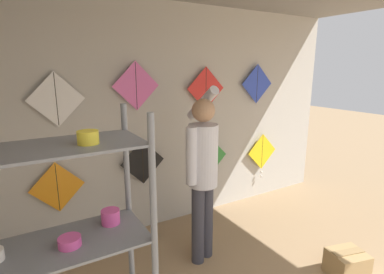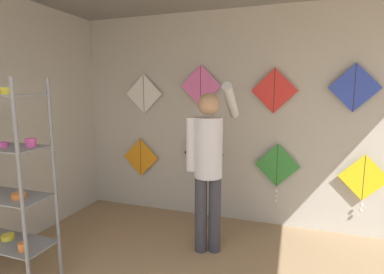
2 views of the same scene
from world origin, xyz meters
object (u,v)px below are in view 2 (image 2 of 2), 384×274
Objects in this scene: kite_3 at (364,180)px; shopkeeper at (209,159)px; kite_0 at (141,157)px; kite_7 at (355,88)px; kite_5 at (201,86)px; kite_2 at (277,168)px; kite_4 at (144,94)px; kite_1 at (203,154)px; kite_6 at (274,91)px.

shopkeeper is at bearing -152.60° from kite_3.
kite_0 is 1.00× the size of kite_7.
kite_5 reaches higher than shopkeeper.
kite_7 is (0.81, 0.00, 1.02)m from kite_2.
kite_4 is (-2.87, 0.00, 0.99)m from kite_3.
kite_2 reaches higher than kite_0.
kite_4 is at bearing 179.97° from kite_2.
kite_4 is (-1.21, 0.86, 0.67)m from shopkeeper.
kite_7 reaches higher than kite_4.
kite_1 is at bearing 0.00° from kite_0.
kite_5 is (-0.36, 0.86, 0.78)m from shopkeeper.
kite_2 reaches higher than kite_3.
kite_0 is 0.80× the size of kite_3.
kite_6 is (0.95, 0.00, -0.06)m from kite_5.
shopkeeper is 3.31× the size of kite_5.
kite_1 is 1.98m from kite_3.
kite_4 is 1.00× the size of kite_5.
kite_0 is at bearing 180.00° from kite_1.
shopkeeper is 3.31× the size of kite_7.
kite_0 is 1.00× the size of kite_6.
kite_1 is at bearing 180.00° from kite_6.
kite_7 reaches higher than kite_0.
kite_6 is at bearing 36.13° from shopkeeper.
kite_5 is at bearing 180.00° from kite_1.
kite_5 is (0.85, 0.00, 0.11)m from kite_4.
kite_2 is 1.37× the size of kite_5.
kite_4 reaches higher than kite_0.
kite_7 is (2.77, 0.00, 1.01)m from kite_0.
kite_6 is 0.89m from kite_7.
kite_5 is (-1.03, 0.00, 1.04)m from kite_2.
kite_5 is at bearing 93.46° from shopkeeper.
kite_2 is at bearing -179.98° from kite_3.
kite_0 is 1.00× the size of kite_1.
shopkeeper is at bearing -35.38° from kite_4.
kite_4 reaches higher than shopkeeper.
kite_5 is at bearing 179.98° from kite_3.
kite_4 reaches higher than kite_2.
kite_1 is at bearing 179.94° from kite_2.
shopkeeper is 1.63m from kite_4.
kite_2 is at bearing -0.03° from kite_0.
kite_2 is 1.46m from kite_5.
shopkeeper is 1.89m from kite_3.
kite_7 is (1.48, 0.86, 0.75)m from shopkeeper.
shopkeeper is 1.21m from kite_5.
kite_1 is at bearing 90.89° from shopkeeper.
kite_3 is (1.97, -0.00, -0.18)m from kite_1.
kite_5 reaches higher than kite_7.
kite_5 is at bearing 180.00° from kite_6.
kite_0 is (-1.29, 0.86, -0.26)m from shopkeeper.
shopkeeper is at bearing -67.42° from kite_5.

